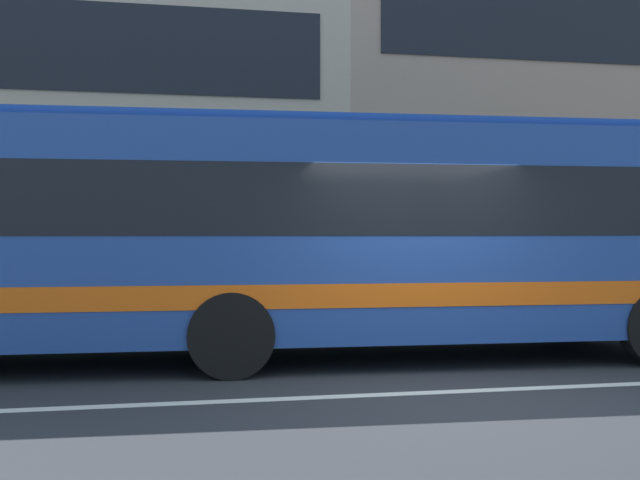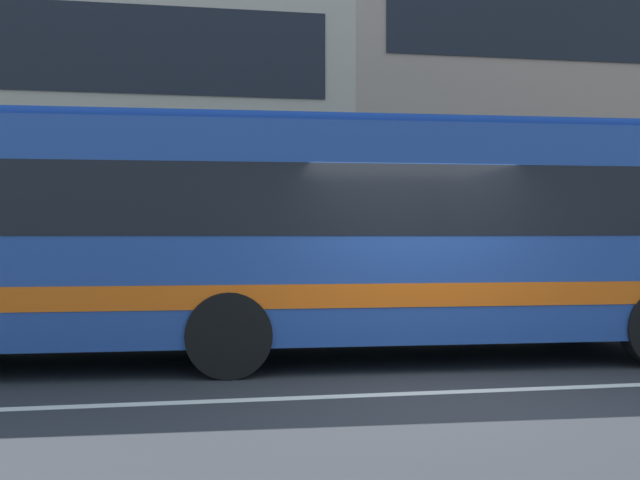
# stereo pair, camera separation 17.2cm
# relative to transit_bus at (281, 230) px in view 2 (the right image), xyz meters

# --- Properties ---
(ground_plane) EXTENTS (160.00, 160.00, 0.00)m
(ground_plane) POSITION_rel_transit_bus_xyz_m (1.43, -2.32, -1.72)
(ground_plane) COLOR #2C2E32
(lane_centre_line) EXTENTS (60.00, 0.16, 0.01)m
(lane_centre_line) POSITION_rel_transit_bus_xyz_m (1.43, -2.32, -1.71)
(lane_centre_line) COLOR silver
(lane_centre_line) RESTS_ON ground_plane
(hedge_row_far) EXTENTS (12.56, 1.10, 0.74)m
(hedge_row_far) POSITION_rel_transit_bus_xyz_m (-1.11, 3.63, -1.35)
(hedge_row_far) COLOR #296C27
(hedge_row_far) RESTS_ON ground_plane
(apartment_block_right) EXTENTS (18.58, 8.33, 12.39)m
(apartment_block_right) POSITION_rel_transit_bus_xyz_m (11.96, 11.56, 4.48)
(apartment_block_right) COLOR tan
(apartment_block_right) RESTS_ON ground_plane
(transit_bus) EXTENTS (11.41, 3.10, 3.11)m
(transit_bus) POSITION_rel_transit_bus_xyz_m (0.00, 0.00, 0.00)
(transit_bus) COLOR navy
(transit_bus) RESTS_ON ground_plane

